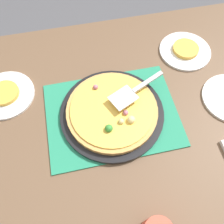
{
  "coord_description": "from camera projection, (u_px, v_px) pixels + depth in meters",
  "views": [
    {
      "loc": [
        -0.09,
        -0.4,
        1.52
      ],
      "look_at": [
        0.0,
        0.0,
        0.77
      ],
      "focal_mm": 37.72,
      "sensor_mm": 36.0,
      "label": 1
    }
  ],
  "objects": [
    {
      "name": "pizza_server",
      "position": [
        134.0,
        91.0,
        0.84
      ],
      "size": [
        0.23,
        0.14,
        0.01
      ],
      "color": "silver",
      "rests_on": "pizza"
    },
    {
      "name": "plate_far_right",
      "position": [
        6.0,
        95.0,
        0.91
      ],
      "size": [
        0.22,
        0.22,
        0.01
      ],
      "primitive_type": "cylinder",
      "color": "white",
      "rests_on": "dining_table"
    },
    {
      "name": "served_slice_right",
      "position": [
        4.0,
        93.0,
        0.9
      ],
      "size": [
        0.11,
        0.11,
        0.02
      ],
      "primitive_type": "cylinder",
      "color": "gold",
      "rests_on": "plate_far_right"
    },
    {
      "name": "dining_table",
      "position": [
        112.0,
        127.0,
        0.97
      ],
      "size": [
        1.4,
        1.0,
        0.75
      ],
      "color": "brown",
      "rests_on": "ground_plane"
    },
    {
      "name": "pizza",
      "position": [
        112.0,
        110.0,
        0.85
      ],
      "size": [
        0.33,
        0.33,
        0.05
      ],
      "color": "tan",
      "rests_on": "pizza_pan"
    },
    {
      "name": "plate_near_left",
      "position": [
        185.0,
        51.0,
        1.02
      ],
      "size": [
        0.22,
        0.22,
        0.01
      ],
      "primitive_type": "cylinder",
      "color": "white",
      "rests_on": "dining_table"
    },
    {
      "name": "ground_plane",
      "position": [
        112.0,
        168.0,
        1.53
      ],
      "size": [
        8.0,
        8.0,
        0.0
      ],
      "primitive_type": "plane",
      "color": "#4C4C51"
    },
    {
      "name": "pizza_pan",
      "position": [
        112.0,
        113.0,
        0.86
      ],
      "size": [
        0.38,
        0.38,
        0.01
      ],
      "primitive_type": "cylinder",
      "color": "black",
      "rests_on": "placemat"
    },
    {
      "name": "placemat",
      "position": [
        112.0,
        114.0,
        0.87
      ],
      "size": [
        0.48,
        0.36,
        0.01
      ],
      "primitive_type": "cube",
      "color": "#237F5B",
      "rests_on": "dining_table"
    },
    {
      "name": "served_slice_left",
      "position": [
        186.0,
        49.0,
        1.01
      ],
      "size": [
        0.11,
        0.11,
        0.02
      ],
      "primitive_type": "cylinder",
      "color": "gold",
      "rests_on": "plate_near_left"
    }
  ]
}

